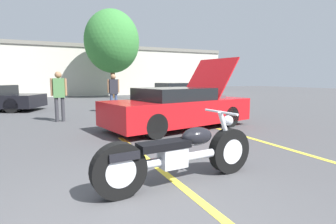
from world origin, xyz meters
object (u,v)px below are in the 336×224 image
object	(u,v)px
spectator_by_show_car	(113,90)
tree_background	(112,42)
parked_car_right_row	(177,94)
spectator_midground	(59,92)
motorcycle	(180,155)
show_car_hood_open	(179,108)

from	to	relation	value
spectator_by_show_car	tree_background	bearing A→B (deg)	77.15
tree_background	parked_car_right_row	world-z (taller)	tree_background
spectator_midground	motorcycle	bearing A→B (deg)	-78.99
parked_car_right_row	tree_background	bearing A→B (deg)	102.75
spectator_by_show_car	motorcycle	bearing A→B (deg)	-96.83
spectator_midground	tree_background	bearing A→B (deg)	67.97
tree_background	spectator_by_show_car	world-z (taller)	tree_background
show_car_hood_open	spectator_by_show_car	distance (m)	4.52
parked_car_right_row	spectator_midground	size ratio (longest dim) A/B	2.44
tree_background	show_car_hood_open	distance (m)	13.85
motorcycle	show_car_hood_open	distance (m)	4.24
show_car_hood_open	parked_car_right_row	xyz separation A→B (m)	(3.21, 6.47, -0.01)
tree_background	spectator_by_show_car	xyz separation A→B (m)	(-2.03, -8.90, -3.27)
tree_background	motorcycle	bearing A→B (deg)	-99.99
motorcycle	parked_car_right_row	distance (m)	11.46
parked_car_right_row	motorcycle	bearing A→B (deg)	-120.97
tree_background	spectator_by_show_car	size ratio (longest dim) A/B	3.99
tree_background	spectator_midground	size ratio (longest dim) A/B	3.89
motorcycle	spectator_midground	xyz separation A→B (m)	(-1.27, 6.52, 0.60)
spectator_by_show_car	parked_car_right_row	bearing A→B (deg)	26.47
motorcycle	spectator_midground	size ratio (longest dim) A/B	1.46
motorcycle	show_car_hood_open	xyz separation A→B (m)	(1.91, 3.78, 0.19)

